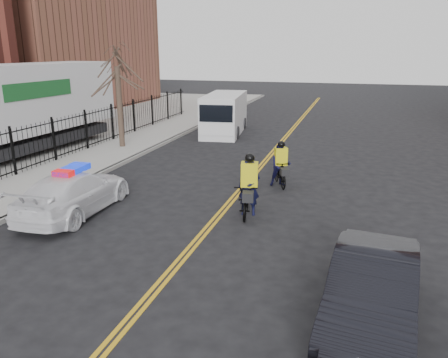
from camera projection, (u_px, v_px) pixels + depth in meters
ground at (191, 248)px, 11.32m from camera, size 120.00×120.00×0.00m
center_line_left at (256, 170)px, 18.68m from camera, size 0.10×60.00×0.01m
center_line_right at (260, 170)px, 18.64m from camera, size 0.10×60.00×0.01m
sidewalk at (103, 156)px, 20.71m from camera, size 3.00×60.00×0.15m
curb at (132, 158)px, 20.29m from camera, size 0.20×60.00×0.15m
iron_fence at (74, 135)px, 20.86m from camera, size 0.12×28.00×2.00m
warehouse_far at (39, 24)px, 37.69m from camera, size 14.00×18.00×14.00m
street_tree at (118, 79)px, 21.58m from camera, size 3.20×3.20×4.80m
police_cruiser at (74, 192)px, 13.61m from camera, size 2.00×4.63×1.49m
dark_sedan at (372, 291)px, 7.98m from camera, size 1.91×4.40×1.41m
cargo_van at (224, 115)px, 26.38m from camera, size 2.73×5.85×2.36m
cyclist_near at (249, 194)px, 13.47m from camera, size 1.05×2.08×1.96m
cyclist_far at (280, 168)px, 16.30m from camera, size 1.12×1.75×1.73m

